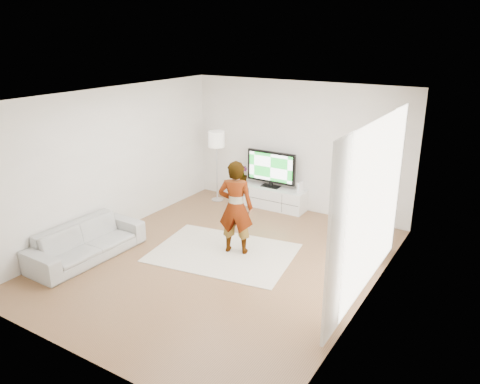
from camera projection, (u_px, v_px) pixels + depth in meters
The scene contains 17 objects.
floor at pixel (221, 260), 8.09m from camera, with size 6.00×6.00×0.00m, color #8B603E.
ceiling at pixel (219, 97), 7.18m from camera, with size 6.00×6.00×0.00m, color white.
wall_left at pixel (111, 162), 8.87m from camera, with size 0.02×6.00×2.80m, color white.
wall_right at pixel (371, 213), 6.39m from camera, with size 0.02×6.00×2.80m, color white.
wall_back at pixel (298, 147), 10.05m from camera, with size 5.00×0.02×2.80m, color white.
wall_front at pixel (70, 254), 5.22m from camera, with size 5.00×0.02×2.80m, color white.
window at pixel (377, 203), 6.63m from camera, with size 0.01×2.60×2.50m, color white.
curtain_near at pixel (338, 241), 5.65m from camera, with size 0.04×0.70×2.60m, color white.
curtain_far at pixel (394, 185), 7.75m from camera, with size 0.04×0.70×2.60m, color white.
media_console at pixel (270, 197), 10.50m from camera, with size 1.66×0.47×0.47m.
television at pixel (271, 168), 10.30m from camera, with size 1.16×0.23×0.81m.
game_console at pixel (300, 187), 10.02m from camera, with size 0.09×0.18×0.23m.
potted_plant at pixel (243, 174), 10.71m from camera, with size 0.20×0.20×0.36m, color #3F7238.
rug at pixel (223, 253), 8.36m from camera, with size 2.44×1.76×0.01m, color beige.
player at pixel (236, 207), 8.13m from camera, with size 0.61×0.40×1.68m, color #334772.
sofa at pixel (86, 242), 8.10m from camera, with size 2.07×0.81×0.60m, color #ABABA7.
floor_lamp at pixel (216, 142), 10.55m from camera, with size 0.36×0.36×1.63m.
Camera 1 is at (4.09, -6.01, 3.75)m, focal length 35.00 mm.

